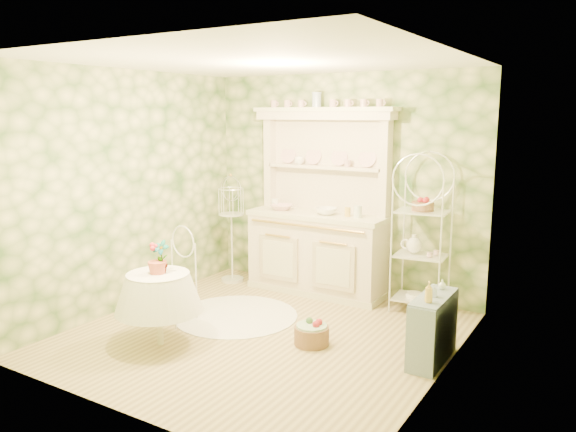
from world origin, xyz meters
The scene contains 22 objects.
floor centered at (0.00, 0.00, 0.00)m, with size 3.60×3.60×0.00m, color tan.
ceiling centered at (0.00, 0.00, 2.70)m, with size 3.60×3.60×0.00m, color white.
wall_left centered at (-1.80, 0.00, 1.35)m, with size 3.60×3.60×0.00m, color beige.
wall_right centered at (1.80, 0.00, 1.35)m, with size 3.60×3.60×0.00m, color beige.
wall_back centered at (0.00, 1.80, 1.35)m, with size 3.60×3.60×0.00m, color beige.
wall_front centered at (0.00, -1.80, 1.35)m, with size 3.60×3.60×0.00m, color beige.
kitchen_dresser centered at (-0.20, 1.52, 1.15)m, with size 1.87×0.61×2.29m, color #EFE1CC.
bakers_rack centered at (1.13, 1.50, 0.92)m, with size 0.58×0.41×1.85m, color white.
side_shelf centered at (1.65, 0.30, 0.28)m, with size 0.25×0.66×0.57m, color #7A8CA0.
round_table centered at (-0.72, -0.71, 0.33)m, with size 0.60×0.60×0.65m, color white.
cafe_chair centered at (-1.03, -0.17, 0.50)m, with size 0.45×0.45×0.99m, color white.
birdcage_stand centered at (-1.39, 1.35, 0.74)m, with size 0.35×0.35×1.49m, color white.
floor_basket centered at (0.54, 0.05, 0.11)m, with size 0.33×0.33×0.22m, color #8A6443.
lace_rug centered at (-0.55, 0.29, 0.01)m, with size 1.37×1.37×0.01m, color white.
bowl_floral centered at (-0.69, 1.49, 1.02)m, with size 0.28×0.28×0.07m, color white.
bowl_white centered at (-0.05, 1.48, 1.02)m, with size 0.26×0.26×0.08m, color white.
cup_left centered at (-0.54, 1.66, 1.61)m, with size 0.13×0.13×0.10m, color white.
cup_right centered at (0.12, 1.68, 1.61)m, with size 0.09×0.09×0.09m, color white.
potted_geranium centered at (-0.69, -0.68, 0.85)m, with size 0.17×0.11×0.32m, color #3F7238.
bottle_amber centered at (1.66, 0.10, 0.68)m, with size 0.07×0.07×0.18m, color gold.
bottle_blue centered at (1.65, 0.27, 0.65)m, with size 0.05×0.05×0.12m, color #A2B3D0.
bottle_glass centered at (1.65, 0.52, 0.65)m, with size 0.07×0.07×0.09m, color silver.
Camera 1 is at (3.02, -4.47, 2.21)m, focal length 35.00 mm.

